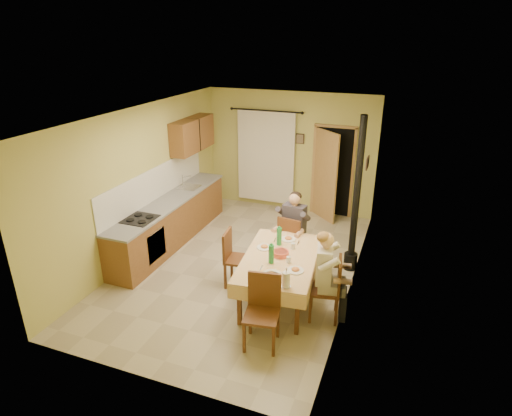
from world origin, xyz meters
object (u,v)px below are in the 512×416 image
at_px(dining_table, 279,278).
at_px(chair_right, 325,300).
at_px(stove_flue, 355,217).
at_px(man_right, 326,266).
at_px(chair_near, 262,326).
at_px(chair_left, 238,269).
at_px(chair_far, 292,251).
at_px(man_far, 294,221).

xyz_separation_m(dining_table, chair_right, (0.79, -0.22, -0.09)).
bearing_deg(stove_flue, man_right, -95.51).
xyz_separation_m(chair_near, stove_flue, (0.82, 2.49, 0.73)).
height_order(chair_near, stove_flue, stove_flue).
relative_size(dining_table, chair_left, 2.01).
bearing_deg(chair_far, chair_right, -47.51).
bearing_deg(man_far, chair_near, -75.89).
relative_size(dining_table, chair_far, 1.99).
height_order(chair_far, man_right, man_right).
bearing_deg(man_right, chair_left, 66.03).
bearing_deg(dining_table, chair_near, -90.44).
relative_size(chair_near, chair_left, 1.04).
xyz_separation_m(chair_right, man_far, (-0.90, 1.36, 0.59)).
relative_size(man_far, man_right, 1.00).
bearing_deg(man_right, chair_right, -90.00).
relative_size(chair_right, stove_flue, 0.36).
bearing_deg(dining_table, stove_flue, 49.90).
height_order(chair_right, stove_flue, stove_flue).
bearing_deg(chair_right, dining_table, 63.94).
bearing_deg(stove_flue, chair_left, -144.79).
relative_size(chair_far, chair_left, 1.01).
height_order(dining_table, stove_flue, stove_flue).
bearing_deg(man_far, chair_left, -116.06).
relative_size(dining_table, chair_right, 1.98).
relative_size(chair_far, chair_near, 0.98).
bearing_deg(chair_left, chair_far, 138.23).
height_order(chair_right, man_far, man_far).
height_order(dining_table, chair_right, chair_right).
bearing_deg(stove_flue, dining_table, -124.22).
bearing_deg(man_far, stove_flue, 21.23).
relative_size(chair_right, man_far, 0.72).
xyz_separation_m(dining_table, man_right, (0.77, -0.22, 0.50)).
distance_m(dining_table, chair_right, 0.82).
distance_m(chair_far, man_far, 0.59).
relative_size(dining_table, chair_near, 1.94).
bearing_deg(man_right, chair_far, 22.98).
xyz_separation_m(dining_table, stove_flue, (0.93, 1.36, 0.65)).
bearing_deg(man_far, dining_table, -75.93).
relative_size(chair_near, chair_right, 1.02).
bearing_deg(chair_left, dining_table, 72.23).
height_order(dining_table, chair_near, chair_near).
relative_size(dining_table, man_far, 1.43).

